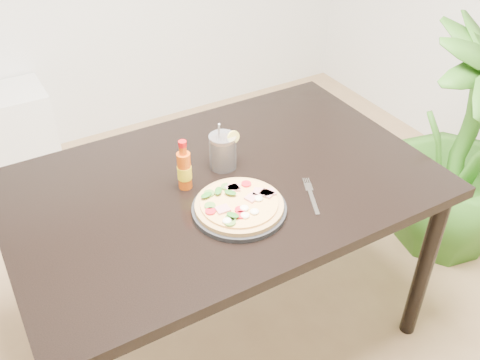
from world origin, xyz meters
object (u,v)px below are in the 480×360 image
plate (239,209)px  houseplant (464,147)px  dining_table (222,200)px  hot_sauce_bottle (184,169)px  cola_cup (223,152)px  fork (311,195)px  pizza (239,204)px

plate → houseplant: size_ratio=0.28×
dining_table → plate: size_ratio=4.79×
hot_sauce_bottle → cola_cup: cola_cup is taller
plate → cola_cup: cola_cup is taller
plate → fork: (0.24, -0.05, -0.01)m
plate → pizza: size_ratio=1.07×
houseplant → cola_cup: bearing=173.7°
dining_table → fork: fork is taller
plate → houseplant: houseplant is taller
hot_sauce_bottle → cola_cup: size_ratio=0.96×
dining_table → hot_sauce_bottle: bearing=165.6°
hot_sauce_bottle → houseplant: bearing=-3.7°
fork → hot_sauce_bottle: bearing=167.8°
plate → fork: plate is taller
pizza → fork: pizza is taller
hot_sauce_bottle → houseplant: 1.33m
fork → houseplant: size_ratio=0.17×
dining_table → plate: plate is taller
dining_table → plate: bearing=-100.0°
pizza → hot_sauce_bottle: hot_sauce_bottle is taller
plate → cola_cup: bearing=72.9°
pizza → houseplant: houseplant is taller
hot_sauce_bottle → houseplant: (1.29, -0.08, -0.29)m
cola_cup → dining_table: bearing=-121.5°
houseplant → hot_sauce_bottle: bearing=176.3°
plate → hot_sauce_bottle: size_ratio=1.66×
fork → pizza: bearing=-166.7°
plate → fork: bearing=-11.2°
hot_sauce_bottle → cola_cup: bearing=14.4°
cola_cup → houseplant: size_ratio=0.17×
pizza → fork: 0.24m
dining_table → fork: 0.31m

